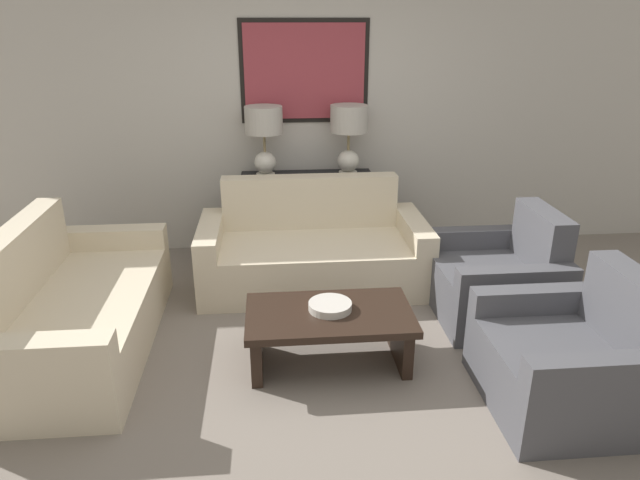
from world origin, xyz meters
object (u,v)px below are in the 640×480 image
Objects in this scene: console_table at (307,215)px; couch_by_back_wall at (313,252)px; table_lamp_right at (349,129)px; armchair_near_back_wall at (498,281)px; table_lamp_left at (264,131)px; decorative_bowl at (330,306)px; coffee_table at (329,326)px; armchair_near_camera at (569,362)px; couch_by_side at (72,311)px.

console_table is 0.65× the size of couch_by_back_wall.
armchair_near_back_wall is at bearing -54.68° from table_lamp_right.
table_lamp_right is at bearing 0.00° from table_lamp_left.
decorative_bowl is (0.02, -1.90, 0.02)m from console_table.
table_lamp_right is 2.25× the size of decorative_bowl.
coffee_table is 3.82× the size of decorative_bowl.
decorative_bowl is at bearing 74.67° from coffee_table.
decorative_bowl is at bearing -89.46° from console_table.
table_lamp_right is at bearing 78.98° from coffee_table.
armchair_near_back_wall reaches higher than console_table.
couch_by_back_wall is 6.69× the size of decorative_bowl.
armchair_near_camera reaches higher than decorative_bowl.
table_lamp_right reaches higher than couch_by_back_wall.
couch_by_side is at bearing -137.52° from console_table.
armchair_near_camera is (1.37, -1.80, 0.00)m from couch_by_back_wall.
console_table is at bearing 42.48° from couch_by_side.
table_lamp_right is at bearing 125.32° from armchair_near_back_wall.
coffee_table is at bearing -101.02° from table_lamp_right.
table_lamp_left and table_lamp_right have the same top height.
coffee_table is at bearing 158.06° from armchair_near_camera.
couch_by_side is 1.77m from coffee_table.
table_lamp_left reaches higher than couch_by_back_wall.
table_lamp_right is at bearing 36.82° from couch_by_side.
table_lamp_left is 2.25× the size of decorative_bowl.
console_table is at bearing 118.90° from armchair_near_camera.
table_lamp_left is at bearing -180.00° from console_table.
coffee_table is 1.17× the size of armchair_near_back_wall.
table_lamp_right is at bearing 60.19° from couch_by_back_wall.
couch_by_back_wall is 1.95m from couch_by_side.
armchair_near_back_wall is at bearing 3.69° from couch_by_side.
couch_by_back_wall reaches higher than coffee_table.
console_table is 2.83m from armchair_near_camera.
table_lamp_left is 0.69× the size of armchair_near_back_wall.
table_lamp_left is 2.42m from armchair_near_back_wall.
armchair_near_back_wall is at bearing 21.94° from coffee_table.
armchair_near_back_wall is (1.37, -0.71, 0.00)m from couch_by_back_wall.
couch_by_side is 2.04× the size of armchair_near_back_wall.
armchair_near_camera is (3.10, -0.89, 0.00)m from couch_by_side.
couch_by_side is at bearing 168.73° from coffee_table.
couch_by_back_wall is at bearing 127.19° from armchair_near_camera.
table_lamp_right is (0.39, -0.00, 0.81)m from console_table.
console_table is at bearing 90.54° from decorative_bowl.
armchair_near_camera is (1.35, -0.57, -0.13)m from decorative_bowl.
decorative_bowl reaches higher than coffee_table.
table_lamp_left is at bearing 49.71° from couch_by_side.
couch_by_back_wall is 2.26m from armchair_near_camera.
couch_by_side is 2.04× the size of armchair_near_camera.
decorative_bowl is 0.31× the size of armchair_near_back_wall.
couch_by_back_wall reaches higher than armchair_near_camera.
coffee_table is at bearing -89.51° from couch_by_back_wall.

